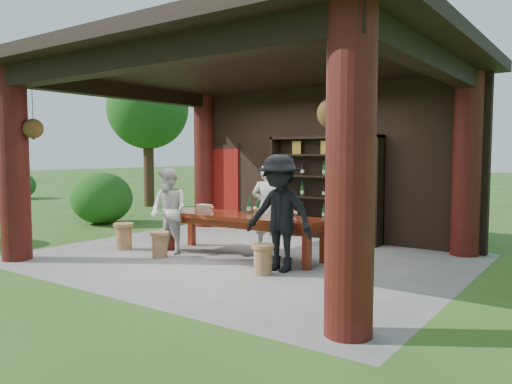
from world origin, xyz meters
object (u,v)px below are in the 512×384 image
Objects in this scene: stool_near_right at (263,258)px; tasting_table at (242,221)px; napkin_basket at (204,208)px; stool_far_left at (124,236)px; guest_woman at (169,211)px; guest_man at (279,213)px; host at (267,207)px; wine_shelf at (324,188)px; stool_near_left at (160,244)px.

tasting_table is at bearing 139.72° from stool_near_right.
tasting_table is 0.88m from napkin_basket.
stool_far_left is 1.14m from guest_woman.
tasting_table is 1.75× the size of guest_man.
host is 1.04× the size of guest_woman.
napkin_basket is (-2.02, 0.52, -0.10)m from guest_man.
host is (2.26, 1.61, 0.55)m from stool_far_left.
stool_far_left is at bearing -130.13° from wine_shelf.
stool_near_right is 2.20m from napkin_basket.
host is 0.90× the size of guest_man.
stool_far_left is 3.48m from guest_man.
guest_woman is (0.99, 0.24, 0.52)m from stool_far_left.
stool_near_left is 0.29× the size of guest_woman.
wine_shelf is 9.72× the size of napkin_basket.
napkin_basket is (1.39, 0.78, 0.55)m from stool_far_left.
guest_man is at bearing 76.86° from stool_near_right.
tasting_table is 1.96× the size of host.
guest_man is 2.09m from napkin_basket.
guest_man is at bearing 4.33° from stool_far_left.
stool_near_left is 2.43m from guest_man.
stool_near_right reaches higher than stool_near_left.
napkin_basket is (0.28, 0.90, 0.58)m from stool_near_left.
wine_shelf is 5.42× the size of stool_near_right.
guest_woman is at bearing -119.85° from wine_shelf.
wine_shelf is 1.54× the size of host.
stool_near_left is 1.75× the size of napkin_basket.
stool_near_left is 0.90× the size of stool_far_left.
guest_man is (2.30, 0.37, 0.68)m from stool_near_left.
guest_woman reaches higher than stool_far_left.
guest_man is 7.07× the size of napkin_basket.
tasting_table is 2.42m from stool_far_left.
tasting_table is at bearing 69.71° from host.
stool_near_left is 0.98× the size of stool_near_right.
guest_man is (1.15, -1.35, 0.10)m from host.
guest_woman is at bearing -154.58° from tasting_table.
guest_woman is at bearing 172.18° from stool_near_right.
guest_woman is 6.10× the size of napkin_basket.
napkin_basket is (-1.94, 0.87, 0.57)m from stool_near_right.
stool_far_left is 0.31× the size of host.
stool_far_left is at bearing 178.58° from stool_near_right.
guest_man is (1.16, -0.58, 0.29)m from tasting_table.
guest_woman is at bearing -178.99° from guest_man.
stool_near_left is 0.67m from guest_woman.
guest_man is (0.08, 0.34, 0.67)m from stool_near_right.
wine_shelf is 2.41m from tasting_table.
host is at bearing 56.39° from stool_near_left.
stool_near_right is at bearing -24.02° from napkin_basket.
wine_shelf reaches higher than host.
napkin_basket is at bearing -176.45° from tasting_table.
tasting_table reaches higher than stool_far_left.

